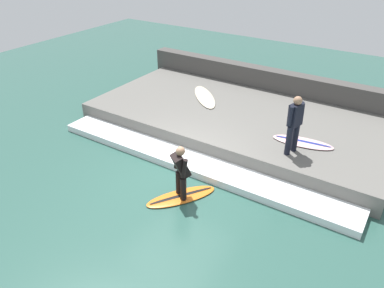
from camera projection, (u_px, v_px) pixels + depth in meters
ground_plane at (179, 178)px, 9.58m from camera, size 28.00×28.00×0.00m
concrete_ledge at (238, 120)px, 11.84m from camera, size 4.40×9.24×0.55m
back_wall at (269, 86)px, 13.44m from camera, size 0.50×9.70×1.24m
wave_foam_crest at (192, 163)px, 10.01m from camera, size 0.88×8.78×0.20m
surfboard_riding at (181, 197)px, 8.88m from camera, size 1.74×1.40×0.07m
surfer_riding at (181, 170)px, 8.49m from camera, size 0.53×0.53×1.34m
surfer_waiting_near at (295, 122)px, 9.20m from camera, size 0.51×0.32×1.55m
surfboard_waiting_near at (303, 142)px, 10.02m from camera, size 0.77×1.67×0.07m
surfboard_spare at (205, 97)px, 12.72m from camera, size 1.84×1.78×0.06m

